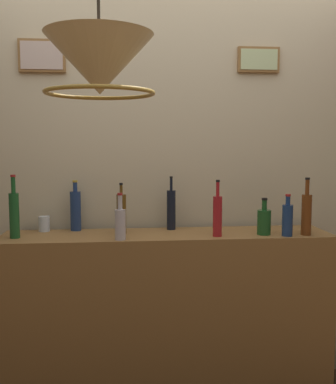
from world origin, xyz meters
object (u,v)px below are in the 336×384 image
Objects in this scene: liquor_bottle_amaro at (306,213)px; pendant_lamp at (99,66)px; liquor_bottle_rum at (171,209)px; glass_tumbler_rocks at (44,224)px; liquor_bottle_brandy at (121,213)px; liquor_bottle_vermouth at (217,215)px; liquor_bottle_gin at (120,223)px; liquor_bottle_scotch at (14,213)px; liquor_bottle_whiskey at (264,221)px; liquor_bottle_vodka at (287,219)px; liquor_bottle_port at (76,210)px.

pendant_lamp is (-1.13, -0.75, 0.68)m from liquor_bottle_amaro.
liquor_bottle_rum is 1.26m from pendant_lamp.
liquor_bottle_brandy is at bearing -14.94° from glass_tumbler_rocks.
liquor_bottle_vermouth is (0.24, -0.23, -0.00)m from liquor_bottle_rum.
liquor_bottle_vermouth is at bearing -44.51° from liquor_bottle_rum.
liquor_bottle_vermouth is 1.19m from pendant_lamp.
pendant_lamp is at bearing -95.27° from liquor_bottle_gin.
liquor_bottle_vermouth is at bearing -3.18° from liquor_bottle_scotch.
liquor_bottle_brandy is at bearing -160.38° from liquor_bottle_rum.
glass_tumbler_rocks is (-0.76, 0.02, -0.08)m from liquor_bottle_rum.
pendant_lamp is (0.39, -1.01, 0.76)m from glass_tumbler_rocks.
liquor_bottle_amaro is at bearing -7.41° from liquor_bottle_brandy.
liquor_bottle_amaro is (1.65, -0.07, -0.01)m from liquor_bottle_scotch.
liquor_bottle_rum is 0.32m from liquor_bottle_brandy.
liquor_bottle_rum is (-0.52, 0.21, 0.05)m from liquor_bottle_whiskey.
pendant_lamp is (-0.89, -0.78, 0.73)m from liquor_bottle_whiskey.
glass_tumbler_rocks is 1.32m from pendant_lamp.
pendant_lamp reaches higher than liquor_bottle_amaro.
pendant_lamp reaches higher than glass_tumbler_rocks.
liquor_bottle_vodka is (0.64, -0.27, -0.03)m from liquor_bottle_rum.
liquor_bottle_scotch is 1.13m from liquor_bottle_vermouth.
liquor_bottle_gin is 0.80× the size of liquor_bottle_vermouth.
liquor_bottle_gin is 1.02m from pendant_lamp.
liquor_bottle_rum is 1.07× the size of liquor_bottle_port.
glass_tumbler_rocks is at bearing 111.11° from pendant_lamp.
liquor_bottle_vermouth is at bearing 4.31° from liquor_bottle_gin.
liquor_bottle_amaro is at bearing 1.62° from liquor_bottle_gin.
liquor_bottle_gin is 0.17m from liquor_bottle_brandy.
liquor_bottle_vodka is (1.21, -0.29, -0.03)m from liquor_bottle_port.
liquor_bottle_vodka reaches higher than liquor_bottle_whiskey.
liquor_bottle_rum reaches higher than liquor_bottle_vodka.
liquor_bottle_port is at bearing 167.79° from liquor_bottle_whiskey.
liquor_bottle_vermouth is (0.82, -0.26, -0.00)m from liquor_bottle_port.
liquor_bottle_scotch is at bearing 176.82° from liquor_bottle_vermouth.
liquor_bottle_scotch is at bearing 178.36° from liquor_bottle_whiskey.
liquor_bottle_gin is at bearing -92.13° from liquor_bottle_brandy.
liquor_bottle_scotch reaches higher than liquor_bottle_vodka.
liquor_bottle_scotch is at bearing 176.47° from liquor_bottle_vodka.
liquor_bottle_amaro reaches higher than liquor_bottle_gin.
liquor_bottle_port is 0.20m from glass_tumbler_rocks.
liquor_bottle_port is 1.02× the size of liquor_bottle_brandy.
liquor_bottle_whiskey is at bearing 4.61° from liquor_bottle_vermouth.
liquor_bottle_amaro is (1.33, -0.27, 0.00)m from liquor_bottle_port.
liquor_bottle_scotch is 0.68× the size of pendant_lamp.
liquor_bottle_gin reaches higher than glass_tumbler_rocks.
liquor_bottle_port is at bearing 101.27° from pendant_lamp.
liquor_bottle_vermouth is 0.62× the size of pendant_lamp.
liquor_bottle_port is 1.24m from pendant_lamp.
liquor_bottle_whiskey is 0.28m from liquor_bottle_vermouth.
liquor_bottle_gin is 0.40m from liquor_bottle_port.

